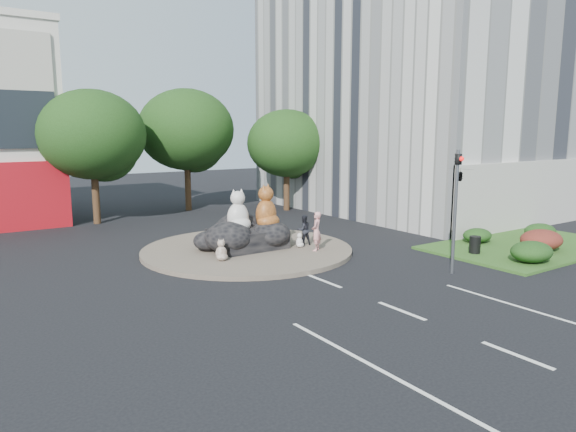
# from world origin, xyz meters

# --- Properties ---
(ground) EXTENTS (120.00, 120.00, 0.00)m
(ground) POSITION_xyz_m (0.00, 0.00, 0.00)
(ground) COLOR black
(ground) RESTS_ON ground
(roundabout_island) EXTENTS (10.00, 10.00, 0.20)m
(roundabout_island) POSITION_xyz_m (0.00, 10.00, 0.10)
(roundabout_island) COLOR brown
(roundabout_island) RESTS_ON ground
(rock_plinth) EXTENTS (3.20, 2.60, 0.90)m
(rock_plinth) POSITION_xyz_m (0.00, 10.00, 0.65)
(rock_plinth) COLOR black
(rock_plinth) RESTS_ON roundabout_island
(grass_verge) EXTENTS (10.00, 6.00, 0.12)m
(grass_verge) POSITION_xyz_m (12.00, 3.00, 0.06)
(grass_verge) COLOR #27501A
(grass_verge) RESTS_ON ground
(tree_left) EXTENTS (6.46, 6.46, 8.27)m
(tree_left) POSITION_xyz_m (-3.93, 22.06, 5.25)
(tree_left) COLOR #382314
(tree_left) RESTS_ON ground
(tree_mid) EXTENTS (6.84, 6.84, 8.76)m
(tree_mid) POSITION_xyz_m (3.07, 24.06, 5.56)
(tree_mid) COLOR #382314
(tree_mid) RESTS_ON ground
(tree_right) EXTENTS (5.70, 5.70, 7.30)m
(tree_right) POSITION_xyz_m (9.07, 20.06, 4.63)
(tree_right) COLOR #382314
(tree_right) RESTS_ON ground
(hedge_near_green) EXTENTS (2.00, 1.60, 0.90)m
(hedge_near_green) POSITION_xyz_m (9.00, 1.00, 0.57)
(hedge_near_green) COLOR #1A3711
(hedge_near_green) RESTS_ON grass_verge
(hedge_red) EXTENTS (2.20, 1.76, 0.99)m
(hedge_red) POSITION_xyz_m (11.50, 2.00, 0.61)
(hedge_red) COLOR #512415
(hedge_red) RESTS_ON grass_verge
(hedge_mid_green) EXTENTS (1.80, 1.44, 0.81)m
(hedge_mid_green) POSITION_xyz_m (14.00, 3.50, 0.53)
(hedge_mid_green) COLOR #1A3711
(hedge_mid_green) RESTS_ON grass_verge
(hedge_back_green) EXTENTS (1.60, 1.28, 0.72)m
(hedge_back_green) POSITION_xyz_m (10.50, 4.80, 0.48)
(hedge_back_green) COLOR #1A3711
(hedge_back_green) RESTS_ON grass_verge
(traffic_light) EXTENTS (0.44, 1.24, 5.00)m
(traffic_light) POSITION_xyz_m (5.10, 2.00, 3.62)
(traffic_light) COLOR #595B60
(traffic_light) RESTS_ON ground
(street_lamp) EXTENTS (2.34, 0.22, 8.06)m
(street_lamp) POSITION_xyz_m (12.82, 8.00, 4.55)
(street_lamp) COLOR #595B60
(street_lamp) RESTS_ON ground
(cat_white) EXTENTS (1.25, 1.10, 1.99)m
(cat_white) POSITION_xyz_m (-0.56, 9.85, 2.10)
(cat_white) COLOR beige
(cat_white) RESTS_ON rock_plinth
(cat_tabby) EXTENTS (1.67, 1.61, 2.15)m
(cat_tabby) POSITION_xyz_m (0.84, 9.63, 2.18)
(cat_tabby) COLOR #B34B25
(cat_tabby) RESTS_ON rock_plinth
(kitten_calico) EXTENTS (0.75, 0.72, 0.95)m
(kitten_calico) POSITION_xyz_m (-2.15, 8.47, 0.68)
(kitten_calico) COLOR silver
(kitten_calico) RESTS_ON roundabout_island
(kitten_white) EXTENTS (0.55, 0.51, 0.72)m
(kitten_white) POSITION_xyz_m (2.13, 8.69, 0.56)
(kitten_white) COLOR silver
(kitten_white) RESTS_ON roundabout_island
(pedestrian_pink) EXTENTS (0.79, 0.76, 1.83)m
(pedestrian_pink) POSITION_xyz_m (2.38, 7.67, 1.12)
(pedestrian_pink) COLOR pink
(pedestrian_pink) RESTS_ON roundabout_island
(pedestrian_dark) EXTENTS (0.81, 0.67, 1.49)m
(pedestrian_dark) POSITION_xyz_m (2.59, 8.97, 0.95)
(pedestrian_dark) COLOR black
(pedestrian_dark) RESTS_ON roundabout_island
(litter_bin) EXTENTS (0.51, 0.51, 0.79)m
(litter_bin) POSITION_xyz_m (8.37, 3.39, 0.52)
(litter_bin) COLOR black
(litter_bin) RESTS_ON grass_verge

